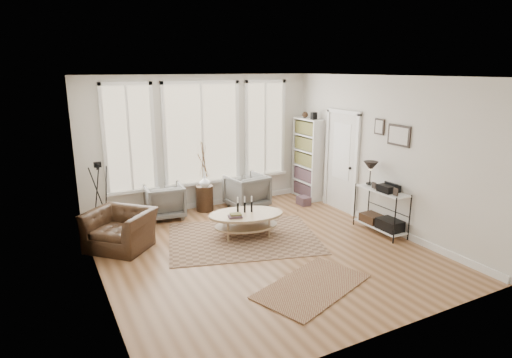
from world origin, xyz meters
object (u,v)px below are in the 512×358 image
low_shelf (381,206)px  coffee_table (246,218)px  bookcase (308,159)px  armchair_right (247,191)px  accent_chair (120,230)px  side_table (204,177)px  armchair_left (164,201)px

low_shelf → coffee_table: (-2.33, 1.02, -0.17)m
bookcase → armchair_right: 1.72m
accent_chair → bookcase: bearing=57.1°
bookcase → low_shelf: (-0.06, -2.52, -0.44)m
armchair_right → accent_chair: 3.09m
bookcase → low_shelf: bookcase is taller
bookcase → armchair_right: bookcase is taller
armchair_right → side_table: bearing=-20.9°
coffee_table → armchair_right: (0.77, 1.50, 0.03)m
bookcase → coffee_table: size_ratio=1.34×
armchair_right → side_table: side_table is taller
side_table → accent_chair: side_table is taller
coffee_table → armchair_left: size_ratio=1.98×
bookcase → side_table: size_ratio=1.32×
coffee_table → side_table: 1.78m
coffee_table → accent_chair: size_ratio=1.50×
bookcase → armchair_right: (-1.61, -0.00, -0.58)m
low_shelf → coffee_table: bearing=156.4°
low_shelf → armchair_right: (-1.56, 2.52, -0.14)m
coffee_table → armchair_right: armchair_right is taller
low_shelf → bookcase: bearing=88.7°
bookcase → armchair_right: size_ratio=2.51×
bookcase → coffee_table: bearing=-147.8°
accent_chair → coffee_table: bearing=31.4°
armchair_right → low_shelf: bearing=114.7°
armchair_left → side_table: size_ratio=0.50×
low_shelf → armchair_left: (-3.37, 2.70, -0.16)m
low_shelf → accent_chair: low_shelf is taller
low_shelf → accent_chair: (-4.49, 1.53, -0.18)m
low_shelf → armchair_left: bearing=141.3°
bookcase → side_table: bookcase is taller
armchair_right → armchair_left: bearing=-12.8°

